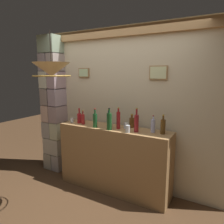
# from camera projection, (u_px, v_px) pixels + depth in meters

# --- Properties ---
(ground_plane) EXTENTS (12.00, 12.00, 0.00)m
(ground_plane) POSITION_uv_depth(u_px,v_px,m) (83.00, 217.00, 2.76)
(ground_plane) COLOR #4C331E
(panelled_rear_partition) EXTENTS (3.32, 0.15, 2.56)m
(panelled_rear_partition) POSITION_uv_depth(u_px,v_px,m) (122.00, 104.00, 3.45)
(panelled_rear_partition) COLOR beige
(panelled_rear_partition) RESTS_ON ground
(stone_pillar) EXTENTS (0.40, 0.36, 2.50)m
(stone_pillar) POSITION_uv_depth(u_px,v_px,m) (55.00, 106.00, 4.00)
(stone_pillar) COLOR #ACA692
(stone_pillar) RESTS_ON ground
(bar_shelf_unit) EXTENTS (1.80, 0.43, 1.02)m
(bar_shelf_unit) POSITION_uv_depth(u_px,v_px,m) (114.00, 159.00, 3.36)
(bar_shelf_unit) COLOR #9E7547
(bar_shelf_unit) RESTS_ON ground
(liquor_bottle_scotch) EXTENTS (0.06, 0.06, 0.28)m
(liquor_bottle_scotch) POSITION_uv_depth(u_px,v_px,m) (109.00, 120.00, 3.25)
(liquor_bottle_scotch) COLOR navy
(liquor_bottle_scotch) RESTS_ON bar_shelf_unit
(liquor_bottle_vodka) EXTENTS (0.07, 0.07, 0.25)m
(liquor_bottle_vodka) POSITION_uv_depth(u_px,v_px,m) (79.00, 118.00, 3.54)
(liquor_bottle_vodka) COLOR #A61B23
(liquor_bottle_vodka) RESTS_ON bar_shelf_unit
(liquor_bottle_gin) EXTENTS (0.06, 0.06, 0.23)m
(liquor_bottle_gin) POSITION_uv_depth(u_px,v_px,m) (83.00, 119.00, 3.46)
(liquor_bottle_gin) COLOR maroon
(liquor_bottle_gin) RESTS_ON bar_shelf_unit
(liquor_bottle_rye) EXTENTS (0.07, 0.07, 0.27)m
(liquor_bottle_rye) POSITION_uv_depth(u_px,v_px,m) (163.00, 126.00, 2.90)
(liquor_bottle_rye) COLOR brown
(liquor_bottle_rye) RESTS_ON bar_shelf_unit
(liquor_bottle_mezcal) EXTENTS (0.08, 0.08, 0.21)m
(liquor_bottle_mezcal) POSITION_uv_depth(u_px,v_px,m) (132.00, 122.00, 3.25)
(liquor_bottle_mezcal) COLOR brown
(liquor_bottle_mezcal) RESTS_ON bar_shelf_unit
(liquor_bottle_tequila) EXTENTS (0.06, 0.06, 0.34)m
(liquor_bottle_tequila) POSITION_uv_depth(u_px,v_px,m) (136.00, 123.00, 2.99)
(liquor_bottle_tequila) COLOR maroon
(liquor_bottle_tequila) RESTS_ON bar_shelf_unit
(liquor_bottle_whiskey) EXTENTS (0.07, 0.07, 0.32)m
(liquor_bottle_whiskey) POSITION_uv_depth(u_px,v_px,m) (109.00, 121.00, 3.11)
(liquor_bottle_whiskey) COLOR #184B21
(liquor_bottle_whiskey) RESTS_ON bar_shelf_unit
(liquor_bottle_rum) EXTENTS (0.06, 0.06, 0.32)m
(liquor_bottle_rum) POSITION_uv_depth(u_px,v_px,m) (118.00, 120.00, 3.16)
(liquor_bottle_rum) COLOR maroon
(liquor_bottle_rum) RESTS_ON bar_shelf_unit
(liquor_bottle_bourbon) EXTENTS (0.07, 0.07, 0.29)m
(liquor_bottle_bourbon) POSITION_uv_depth(u_px,v_px,m) (95.00, 120.00, 3.26)
(liquor_bottle_bourbon) COLOR #1B5127
(liquor_bottle_bourbon) RESTS_ON bar_shelf_unit
(liquor_bottle_vermouth) EXTENTS (0.06, 0.06, 0.24)m
(liquor_bottle_vermouth) POSITION_uv_depth(u_px,v_px,m) (153.00, 126.00, 2.98)
(liquor_bottle_vermouth) COLOR #ACB3DD
(liquor_bottle_vermouth) RESTS_ON bar_shelf_unit
(glass_tumbler_rocks) EXTENTS (0.06, 0.06, 0.07)m
(glass_tumbler_rocks) POSITION_uv_depth(u_px,v_px,m) (72.00, 120.00, 3.60)
(glass_tumbler_rocks) COLOR silver
(glass_tumbler_rocks) RESTS_ON bar_shelf_unit
(glass_tumbler_highball) EXTENTS (0.06, 0.06, 0.11)m
(glass_tumbler_highball) POSITION_uv_depth(u_px,v_px,m) (128.00, 129.00, 2.97)
(glass_tumbler_highball) COLOR silver
(glass_tumbler_highball) RESTS_ON bar_shelf_unit
(glass_tumbler_shot) EXTENTS (0.06, 0.06, 0.08)m
(glass_tumbler_shot) POSITION_uv_depth(u_px,v_px,m) (126.00, 126.00, 3.20)
(glass_tumbler_shot) COLOR silver
(glass_tumbler_shot) RESTS_ON bar_shelf_unit
(pendant_lamp) EXTENTS (0.46, 0.46, 0.54)m
(pendant_lamp) POSITION_uv_depth(u_px,v_px,m) (52.00, 70.00, 2.56)
(pendant_lamp) COLOR beige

